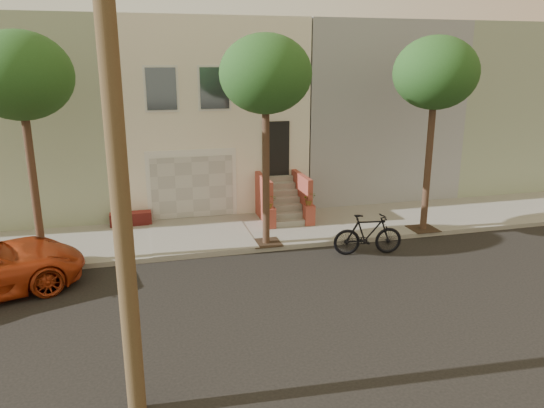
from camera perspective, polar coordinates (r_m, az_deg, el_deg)
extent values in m
plane|color=black|center=(12.58, -0.75, -11.22)|extent=(90.00, 90.00, 0.00)
cube|color=gray|center=(17.40, -5.02, -3.24)|extent=(40.00, 3.70, 0.15)
cube|color=beige|center=(22.36, -7.85, 10.26)|extent=(7.00, 8.00, 7.00)
cube|color=#94A485|center=(22.57, -25.46, 8.97)|extent=(6.50, 8.00, 7.00)
cube|color=gray|center=(24.14, 8.66, 10.62)|extent=(6.50, 8.00, 7.00)
cube|color=#94A485|center=(27.36, 21.48, 10.30)|extent=(6.50, 8.00, 7.00)
cube|color=silver|center=(18.71, -8.82, 2.20)|extent=(3.20, 0.12, 2.50)
cube|color=#B7B6B2|center=(18.67, -8.78, 1.86)|extent=(2.90, 0.06, 2.20)
cube|color=gray|center=(17.26, -7.97, -3.20)|extent=(3.20, 3.70, 0.02)
cube|color=maroon|center=(18.58, -15.33, -1.56)|extent=(1.40, 0.45, 0.44)
cube|color=black|center=(18.98, 0.44, 6.12)|extent=(1.00, 0.06, 2.00)
cube|color=#3F4751|center=(18.12, -12.14, 12.33)|extent=(1.00, 0.06, 1.40)
cube|color=silver|center=(18.14, -12.15, 12.34)|extent=(1.15, 0.05, 1.55)
cube|color=#3F4751|center=(18.29, -6.37, 12.61)|extent=(1.00, 0.06, 1.40)
cube|color=silver|center=(18.31, -6.38, 12.61)|extent=(1.15, 0.05, 1.55)
cube|color=#3F4751|center=(18.64, -0.76, 12.75)|extent=(1.00, 0.06, 1.40)
cube|color=silver|center=(18.66, -0.77, 12.76)|extent=(1.15, 0.05, 1.55)
cube|color=gray|center=(17.85, 1.93, -2.11)|extent=(1.20, 0.28, 0.20)
cube|color=gray|center=(18.04, 1.68, -1.24)|extent=(1.20, 0.28, 0.20)
cube|color=gray|center=(18.25, 1.44, -0.39)|extent=(1.20, 0.28, 0.20)
cube|color=gray|center=(18.45, 1.20, 0.44)|extent=(1.20, 0.28, 0.20)
cube|color=gray|center=(18.66, 0.97, 1.25)|extent=(1.20, 0.28, 0.20)
cube|color=gray|center=(18.87, 0.74, 2.04)|extent=(1.20, 0.28, 0.20)
cube|color=gray|center=(19.09, 0.52, 2.81)|extent=(1.20, 0.28, 0.20)
cube|color=#983F32|center=(18.25, -0.91, 0.59)|extent=(0.18, 1.96, 1.60)
cube|color=#983F32|center=(18.62, 3.28, 0.88)|extent=(0.18, 1.96, 1.60)
cube|color=#983F32|center=(17.56, -0.22, -1.55)|extent=(0.35, 0.35, 0.70)
imported|color=#1F4819|center=(17.40, -0.22, 0.26)|extent=(0.40, 0.35, 0.45)
cube|color=#983F32|center=(17.94, 4.12, -1.21)|extent=(0.35, 0.35, 0.70)
imported|color=#1F4819|center=(17.78, 4.15, 0.57)|extent=(0.41, 0.35, 0.45)
cube|color=#2D2116|center=(16.05, -23.92, -5.94)|extent=(0.90, 0.90, 0.02)
cylinder|color=#39261A|center=(15.45, -24.77, 1.33)|extent=(0.22, 0.22, 4.20)
ellipsoid|color=#1F4819|center=(15.07, -26.11, 12.63)|extent=(2.70, 2.57, 2.29)
cube|color=#2D2116|center=(16.23, -0.65, -4.30)|extent=(0.90, 0.90, 0.02)
cylinder|color=#39261A|center=(15.64, -0.68, 2.94)|extent=(0.22, 0.22, 4.20)
ellipsoid|color=#1F4819|center=(15.26, -0.71, 14.19)|extent=(2.70, 2.57, 2.29)
cube|color=#2D2116|center=(18.28, 16.33, -2.63)|extent=(0.90, 0.90, 0.02)
cylinder|color=#39261A|center=(17.76, 16.85, 3.80)|extent=(0.22, 0.22, 4.20)
ellipsoid|color=#1F4819|center=(17.43, 17.65, 13.66)|extent=(2.70, 2.57, 2.29)
cylinder|color=#402E1D|center=(7.74, -17.17, 9.88)|extent=(0.30, 0.30, 10.00)
imported|color=black|center=(15.78, 10.55, -3.31)|extent=(2.16, 0.88, 1.26)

